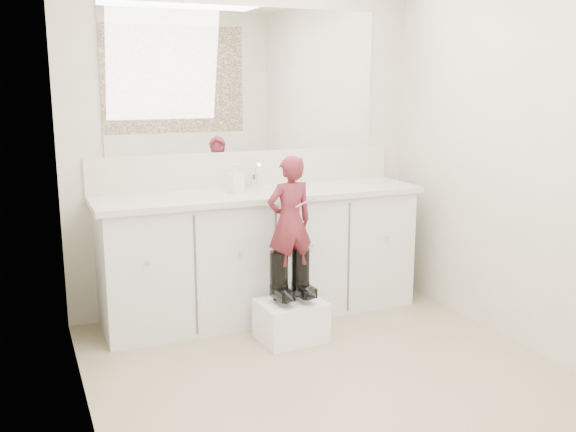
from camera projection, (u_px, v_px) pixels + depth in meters
name	position (u px, v px, depth m)	size (l,w,h in m)	color
floor	(341.00, 386.00, 3.51)	(3.00, 3.00, 0.00)	#826D55
wall_back	(247.00, 143.00, 4.61)	(2.60, 2.60, 0.00)	beige
wall_left	(79.00, 184.00, 2.76)	(3.00, 3.00, 0.00)	beige
wall_right	(541.00, 157.00, 3.76)	(3.00, 3.00, 0.00)	beige
vanity_cabinet	(261.00, 256.00, 4.52)	(2.20, 0.55, 0.85)	silver
countertop	(261.00, 194.00, 4.42)	(2.28, 0.58, 0.04)	beige
backsplash	(248.00, 169.00, 4.64)	(2.28, 0.03, 0.25)	beige
mirror	(246.00, 80.00, 4.51)	(2.00, 0.02, 1.00)	white
faucet	(253.00, 181.00, 4.55)	(0.08, 0.08, 0.10)	silver
cup	(297.00, 183.00, 4.53)	(0.09, 0.09, 0.08)	beige
soap_bottle	(235.00, 178.00, 4.35)	(0.09, 0.09, 0.20)	silver
step_stool	(291.00, 321.00, 4.11)	(0.40, 0.33, 0.26)	white
boot_left	(279.00, 277.00, 4.04)	(0.12, 0.22, 0.33)	black
boot_right	(300.00, 274.00, 4.10)	(0.12, 0.22, 0.33)	black
toddler	(290.00, 222.00, 4.00)	(0.30, 0.20, 0.83)	#A3323D
toothbrush	(305.00, 202.00, 3.93)	(0.01, 0.01, 0.14)	#DA5580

